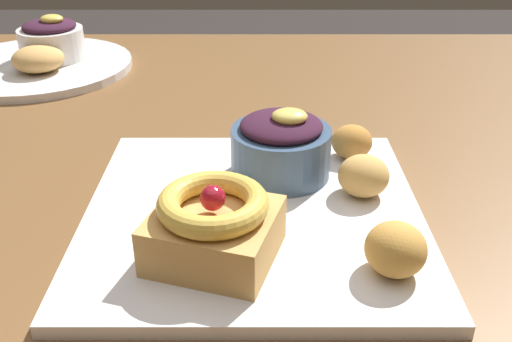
% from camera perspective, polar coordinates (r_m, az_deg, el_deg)
% --- Properties ---
extents(dining_table, '(1.22, 1.14, 0.73)m').
position_cam_1_polar(dining_table, '(0.65, -7.07, -7.81)').
color(dining_table, brown).
rests_on(dining_table, ground_plane).
extents(front_plate, '(0.30, 0.30, 0.01)m').
position_cam_1_polar(front_plate, '(0.53, -0.01, -4.26)').
color(front_plate, white).
rests_on(front_plate, dining_table).
extents(cake_slice, '(0.12, 0.11, 0.06)m').
position_cam_1_polar(cake_slice, '(0.45, -3.94, -5.37)').
color(cake_slice, tan).
rests_on(cake_slice, front_plate).
extents(berry_ramekin, '(0.10, 0.10, 0.07)m').
position_cam_1_polar(berry_ramekin, '(0.57, 2.73, 2.48)').
color(berry_ramekin, '#3D5675').
rests_on(berry_ramekin, front_plate).
extents(fritter_front, '(0.05, 0.05, 0.04)m').
position_cam_1_polar(fritter_front, '(0.55, 10.78, -0.49)').
color(fritter_front, tan).
rests_on(fritter_front, front_plate).
extents(fritter_middle, '(0.05, 0.05, 0.04)m').
position_cam_1_polar(fritter_middle, '(0.45, 13.80, -7.52)').
color(fritter_middle, gold).
rests_on(fritter_middle, front_plate).
extents(fritter_back, '(0.04, 0.04, 0.04)m').
position_cam_1_polar(fritter_back, '(0.62, 9.66, 2.83)').
color(fritter_back, '#BC7F38').
rests_on(fritter_back, front_plate).
extents(back_plate, '(0.30, 0.30, 0.01)m').
position_cam_1_polar(back_plate, '(0.98, -20.56, 9.65)').
color(back_plate, white).
rests_on(back_plate, dining_table).
extents(back_ramekin, '(0.10, 0.10, 0.07)m').
position_cam_1_polar(back_ramekin, '(0.98, -19.21, 12.15)').
color(back_ramekin, white).
rests_on(back_ramekin, back_plate).
extents(back_pastry, '(0.08, 0.08, 0.04)m').
position_cam_1_polar(back_pastry, '(0.93, -20.38, 10.34)').
color(back_pastry, tan).
rests_on(back_pastry, back_plate).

